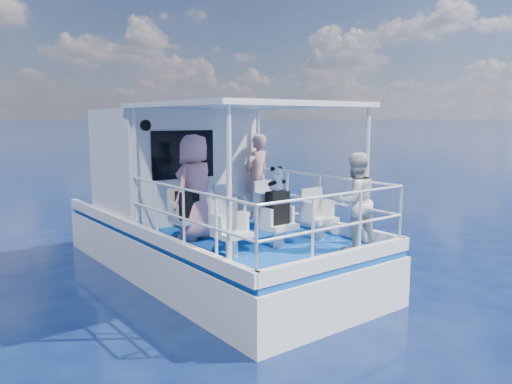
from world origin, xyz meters
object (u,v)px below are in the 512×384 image
Objects in this scene: panda at (276,179)px; backpack_center at (278,208)px; passenger_stbd_aft at (355,201)px; passenger_port_fwd at (195,187)px.

backpack_center is at bearing -53.27° from panda.
passenger_port_fwd is at bearing -40.64° from passenger_stbd_aft.
passenger_stbd_aft is at bearing 105.15° from passenger_port_fwd.
backpack_center is (0.73, -1.30, -0.25)m from passenger_port_fwd.
passenger_port_fwd is 1.17× the size of passenger_stbd_aft.
passenger_stbd_aft reaches higher than backpack_center.
passenger_port_fwd reaches higher than passenger_stbd_aft.
passenger_port_fwd is 4.56× the size of panda.
backpack_center is 0.45m from panda.
panda is (-0.91, 0.81, 0.34)m from passenger_stbd_aft.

